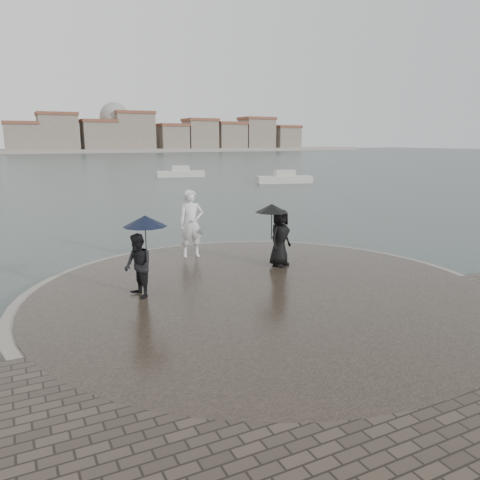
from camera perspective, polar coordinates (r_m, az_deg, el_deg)
ground at (r=9.86m, az=12.95°, el=-13.60°), size 400.00×400.00×0.00m
kerb_ring at (r=12.47m, az=2.69°, el=-6.93°), size 12.50×12.50×0.32m
quay_tip at (r=12.46m, az=2.69°, el=-6.84°), size 11.90×11.90×0.36m
statue at (r=15.70m, az=-5.96°, el=2.01°), size 0.92×0.70×2.26m
visitor_left at (r=11.85m, az=-12.07°, el=-1.43°), size 1.18×1.11×2.04m
visitor_right at (r=14.52m, az=4.65°, el=1.16°), size 1.29×1.07×1.95m
boats at (r=44.58m, az=-9.22°, el=7.00°), size 33.75×20.97×1.50m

